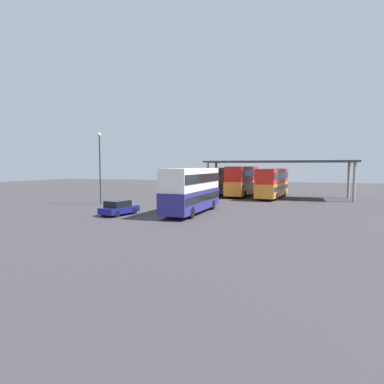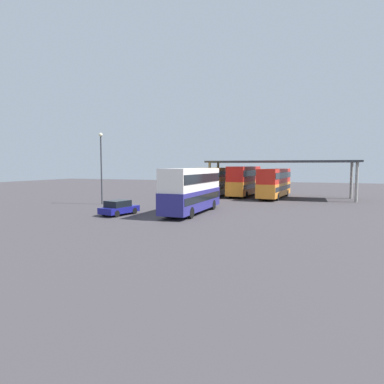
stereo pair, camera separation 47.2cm
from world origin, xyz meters
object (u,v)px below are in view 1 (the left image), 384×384
Objects in this scene: double_decker_near_canopy at (213,181)px; double_decker_far_right at (273,182)px; parked_hatchback at (119,208)px; double_decker_main at (192,189)px; lamppost_tall at (100,160)px; double_decker_mid_row at (242,180)px.

double_decker_near_canopy is 8.43m from double_decker_far_right.
double_decker_near_canopy is at bearing 3.40° from parked_hatchback.
double_decker_main reaches higher than double_decker_near_canopy.
lamppost_tall is (-12.41, 3.15, 2.83)m from double_decker_main.
double_decker_near_canopy is (2.91, 20.43, 1.63)m from parked_hatchback.
double_decker_far_right is at bearing -16.77° from double_decker_main.
double_decker_mid_row is 0.91× the size of double_decker_far_right.
double_decker_mid_row reaches higher than double_decker_main.
double_decker_main is 18.69m from double_decker_far_right.
double_decker_far_right is at bearing 39.38° from lamppost_tall.
double_decker_main is 17.13m from double_decker_near_canopy.
lamppost_tall is at bearing 56.29° from parked_hatchback.
parked_hatchback is at bearing 121.91° from double_decker_main.
double_decker_far_right is at bearing -16.29° from parked_hatchback.
lamppost_tall is at bearing 146.08° from double_decker_near_canopy.
parked_hatchback is 24.25m from double_decker_far_right.
double_decker_main is 19.26m from double_decker_mid_row.
double_decker_mid_row reaches higher than double_decker_far_right.
double_decker_near_canopy is 4.51m from double_decker_mid_row.
double_decker_mid_row is (0.99, 19.23, 0.08)m from double_decker_main.
parked_hatchback is at bearing 172.78° from double_decker_near_canopy.
double_decker_mid_row is at bearing 50.18° from lamppost_tall.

